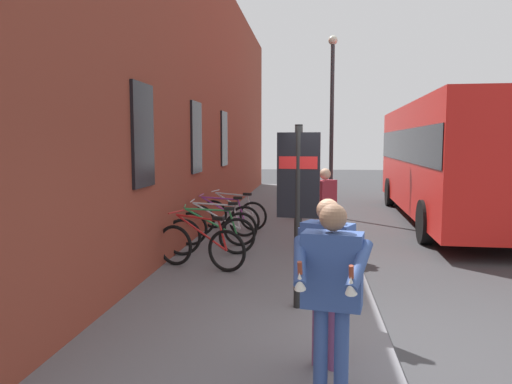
% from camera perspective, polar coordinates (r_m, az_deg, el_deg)
% --- Properties ---
extents(ground, '(60.00, 60.00, 0.00)m').
position_cam_1_polar(ground, '(11.68, 15.78, -5.71)').
color(ground, '#38383A').
extents(sidewalk_pavement, '(24.00, 3.50, 0.12)m').
position_cam_1_polar(sidewalk_pavement, '(13.51, 2.79, -3.68)').
color(sidewalk_pavement, slate).
rests_on(sidewalk_pavement, ground).
extents(station_facade, '(22.00, 0.65, 7.07)m').
position_cam_1_polar(station_facade, '(14.63, -5.06, 10.68)').
color(station_facade, brown).
rests_on(station_facade, ground).
extents(bicycle_leaning_wall, '(0.70, 1.70, 0.97)m').
position_cam_1_polar(bicycle_leaning_wall, '(8.49, -6.52, -6.34)').
color(bicycle_leaning_wall, black).
rests_on(bicycle_leaning_wall, sidewalk_pavement).
extents(bicycle_by_door, '(0.54, 1.75, 0.97)m').
position_cam_1_polar(bicycle_by_door, '(9.47, -5.35, -5.04)').
color(bicycle_by_door, black).
rests_on(bicycle_by_door, sidewalk_pavement).
extents(bicycle_beside_lamp, '(0.48, 1.77, 0.97)m').
position_cam_1_polar(bicycle_beside_lamp, '(10.29, -4.73, -4.17)').
color(bicycle_beside_lamp, black).
rests_on(bicycle_beside_lamp, sidewalk_pavement).
extents(bicycle_end_of_row, '(0.48, 1.77, 0.97)m').
position_cam_1_polar(bicycle_end_of_row, '(11.32, -3.97, -3.24)').
color(bicycle_end_of_row, black).
rests_on(bicycle_end_of_row, sidewalk_pavement).
extents(bicycle_far_end, '(0.55, 1.74, 0.97)m').
position_cam_1_polar(bicycle_far_end, '(12.18, -2.65, -2.59)').
color(bicycle_far_end, black).
rests_on(bicycle_far_end, sidewalk_pavement).
extents(transit_info_sign, '(0.15, 0.56, 2.40)m').
position_cam_1_polar(transit_info_sign, '(6.30, 4.98, 0.58)').
color(transit_info_sign, black).
rests_on(transit_info_sign, sidewalk_pavement).
extents(city_bus, '(10.59, 2.94, 3.35)m').
position_cam_1_polar(city_bus, '(15.07, 21.54, 4.01)').
color(city_bus, red).
rests_on(city_bus, ground).
extents(pedestrian_by_facade, '(0.46, 0.46, 1.52)m').
position_cam_1_polar(pedestrian_by_facade, '(14.01, 4.46, 0.71)').
color(pedestrian_by_facade, '#B2A599').
rests_on(pedestrian_by_facade, sidewalk_pavement).
extents(pedestrian_near_bus, '(0.42, 0.57, 1.65)m').
position_cam_1_polar(pedestrian_near_bus, '(4.73, 8.33, -8.52)').
color(pedestrian_near_bus, '#723F72').
rests_on(pedestrian_near_bus, sidewalk_pavement).
extents(pedestrian_crossing_street, '(0.52, 0.49, 1.67)m').
position_cam_1_polar(pedestrian_crossing_street, '(9.69, 8.06, -1.07)').
color(pedestrian_crossing_street, '#723F72').
rests_on(pedestrian_crossing_street, sidewalk_pavement).
extents(tourist_with_hotdogs, '(0.64, 0.64, 1.69)m').
position_cam_1_polar(tourist_with_hotdogs, '(4.06, 8.86, -10.43)').
color(tourist_with_hotdogs, '#334C8C').
rests_on(tourist_with_hotdogs, sidewalk_pavement).
extents(street_lamp, '(0.28, 0.28, 5.34)m').
position_cam_1_polar(street_lamp, '(15.07, 8.88, 9.50)').
color(street_lamp, '#333338').
rests_on(street_lamp, sidewalk_pavement).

